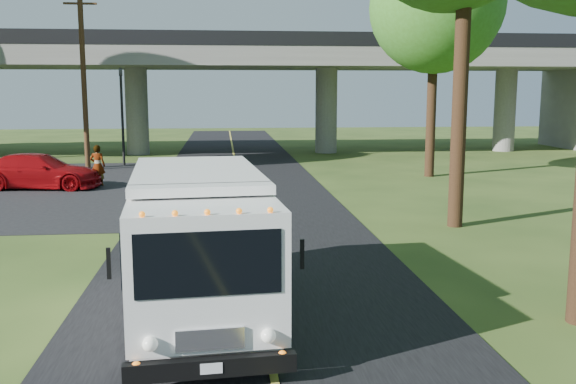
{
  "coord_description": "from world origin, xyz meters",
  "views": [
    {
      "loc": [
        -0.66,
        -9.17,
        4.03
      ],
      "look_at": [
        0.88,
        5.98,
        1.6
      ],
      "focal_mm": 40.0,
      "sensor_mm": 36.0,
      "label": 1
    }
  ],
  "objects": [
    {
      "name": "ground",
      "position": [
        0.0,
        0.0,
        0.0
      ],
      "size": [
        120.0,
        120.0,
        0.0
      ],
      "primitive_type": "plane",
      "color": "#2D4418",
      "rests_on": "ground"
    },
    {
      "name": "road",
      "position": [
        0.0,
        10.0,
        0.01
      ],
      "size": [
        7.0,
        90.0,
        0.02
      ],
      "primitive_type": "cube",
      "color": "black",
      "rests_on": "ground"
    },
    {
      "name": "lane_line",
      "position": [
        0.0,
        10.0,
        0.03
      ],
      "size": [
        0.12,
        90.0,
        0.01
      ],
      "primitive_type": "cube",
      "color": "gold",
      "rests_on": "road"
    },
    {
      "name": "overpass",
      "position": [
        0.0,
        32.0,
        4.56
      ],
      "size": [
        54.0,
        10.0,
        7.3
      ],
      "color": "slate",
      "rests_on": "ground"
    },
    {
      "name": "traffic_signal",
      "position": [
        -6.0,
        26.0,
        3.2
      ],
      "size": [
        0.18,
        0.22,
        5.2
      ],
      "color": "black",
      "rests_on": "ground"
    },
    {
      "name": "utility_pole",
      "position": [
        -7.5,
        24.0,
        4.59
      ],
      "size": [
        1.6,
        0.26,
        9.0
      ],
      "color": "#472D19",
      "rests_on": "ground"
    },
    {
      "name": "step_van",
      "position": [
        -1.12,
        2.0,
        1.41
      ],
      "size": [
        2.78,
        6.35,
        2.6
      ],
      "rotation": [
        0.0,
        0.0,
        0.08
      ],
      "color": "white",
      "rests_on": "ground"
    },
    {
      "name": "red_sedan",
      "position": [
        -8.2,
        17.89,
        0.72
      ],
      "size": [
        5.16,
        2.54,
        1.44
      ],
      "primitive_type": "imported",
      "rotation": [
        0.0,
        0.0,
        1.46
      ],
      "color": "#98090D",
      "rests_on": "ground"
    },
    {
      "name": "pedestrian",
      "position": [
        -5.96,
        18.44,
        0.87
      ],
      "size": [
        0.68,
        0.49,
        1.75
      ],
      "primitive_type": "imported",
      "rotation": [
        0.0,
        0.0,
        3.02
      ],
      "color": "gray",
      "rests_on": "ground"
    }
  ]
}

